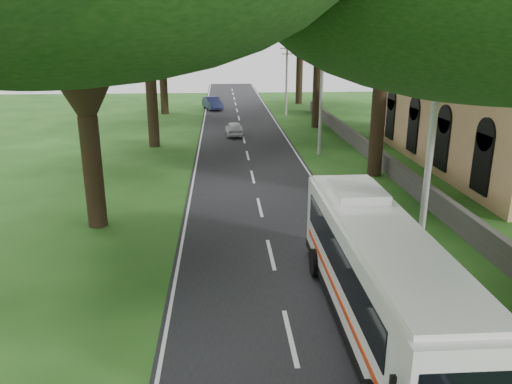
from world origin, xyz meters
TOP-DOWN VIEW (x-y plane):
  - ground at (0.00, 0.00)m, footprint 140.00×140.00m
  - road at (0.00, 25.00)m, footprint 8.00×120.00m
  - property_wall at (9.00, 24.00)m, footprint 0.35×50.00m
  - pole_near at (5.50, 6.00)m, footprint 1.60×0.24m
  - pole_mid at (5.50, 26.00)m, footprint 1.60×0.24m
  - pole_far at (5.50, 46.00)m, footprint 1.60×0.24m
  - tree_l_far at (-8.50, 48.00)m, footprint 13.32×13.32m
  - tree_r_far at (8.50, 56.00)m, footprint 16.33×16.33m
  - coach_bus at (2.70, 2.39)m, footprint 2.84×11.74m
  - distant_car_a at (-0.80, 34.04)m, footprint 1.69×3.83m
  - distant_car_b at (-3.00, 51.20)m, footprint 2.81×4.87m
  - pedestrian at (-8.22, 12.70)m, footprint 0.53×0.68m

SIDE VIEW (x-z plane):
  - ground at x=0.00m, z-range 0.00..0.00m
  - road at x=0.00m, z-range -0.01..0.03m
  - property_wall at x=9.00m, z-range 0.00..1.20m
  - distant_car_a at x=-0.80m, z-range 0.03..1.31m
  - distant_car_b at x=-3.00m, z-range 0.03..1.55m
  - pedestrian at x=-8.22m, z-range 0.00..1.66m
  - coach_bus at x=2.70m, z-range 0.13..3.59m
  - pole_near at x=5.50m, z-range 0.18..8.18m
  - pole_mid at x=5.50m, z-range 0.18..8.18m
  - pole_far at x=5.50m, z-range 0.18..8.18m
  - tree_l_far at x=-8.50m, z-range 4.64..19.95m
  - tree_r_far at x=8.50m, z-range 4.55..20.74m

